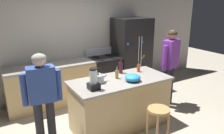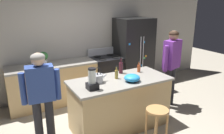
% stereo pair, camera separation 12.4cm
% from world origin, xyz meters
% --- Properties ---
extents(ground_plane, '(14.00, 14.00, 0.00)m').
position_xyz_m(ground_plane, '(0.00, 0.00, 0.00)').
color(ground_plane, '#B2A893').
extents(back_wall, '(8.00, 0.10, 2.70)m').
position_xyz_m(back_wall, '(0.00, 1.95, 1.35)').
color(back_wall, '#BCB7AD').
rests_on(back_wall, ground_plane).
extents(kitchen_island, '(1.82, 0.84, 0.94)m').
position_xyz_m(kitchen_island, '(0.00, 0.00, 0.47)').
color(kitchen_island, tan).
rests_on(kitchen_island, ground_plane).
extents(back_counter_run, '(2.00, 0.64, 0.94)m').
position_xyz_m(back_counter_run, '(-0.80, 1.55, 0.47)').
color(back_counter_run, tan).
rests_on(back_counter_run, ground_plane).
extents(refrigerator, '(0.90, 0.73, 1.86)m').
position_xyz_m(refrigerator, '(1.31, 1.50, 0.93)').
color(refrigerator, black).
rests_on(refrigerator, ground_plane).
extents(stove_range, '(0.76, 0.65, 1.12)m').
position_xyz_m(stove_range, '(0.52, 1.52, 0.48)').
color(stove_range, black).
rests_on(stove_range, ground_plane).
extents(person_by_island_left, '(0.60, 0.27, 1.57)m').
position_xyz_m(person_by_island_left, '(-1.36, 0.05, 0.95)').
color(person_by_island_left, '#26262B').
rests_on(person_by_island_left, ground_plane).
extents(person_by_sink_right, '(0.59, 0.33, 1.70)m').
position_xyz_m(person_by_sink_right, '(1.39, 0.18, 1.03)').
color(person_by_sink_right, '#26262B').
rests_on(person_by_sink_right, ground_plane).
extents(bar_stool, '(0.36, 0.36, 0.63)m').
position_xyz_m(bar_stool, '(0.24, -0.76, 0.49)').
color(bar_stool, '#B7844C').
rests_on(bar_stool, ground_plane).
extents(potted_plant, '(0.20, 0.20, 0.30)m').
position_xyz_m(potted_plant, '(-0.99, 1.55, 1.11)').
color(potted_plant, silver).
rests_on(potted_plant, back_counter_run).
extents(blender_appliance, '(0.17, 0.17, 0.35)m').
position_xyz_m(blender_appliance, '(-0.62, -0.17, 1.08)').
color(blender_appliance, black).
rests_on(blender_appliance, kitchen_island).
extents(bottle_wine, '(0.08, 0.08, 0.32)m').
position_xyz_m(bottle_wine, '(0.19, 0.29, 1.05)').
color(bottle_wine, '#471923').
rests_on(bottle_wine, kitchen_island).
extents(bottle_cooking_sauce, '(0.06, 0.06, 0.22)m').
position_xyz_m(bottle_cooking_sauce, '(0.54, 0.18, 1.01)').
color(bottle_cooking_sauce, '#B24C26').
rests_on(bottle_cooking_sauce, kitchen_island).
extents(bottle_vinegar, '(0.06, 0.06, 0.24)m').
position_xyz_m(bottle_vinegar, '(-0.04, 0.07, 1.02)').
color(bottle_vinegar, olive).
rests_on(bottle_vinegar, kitchen_island).
extents(mixing_bowl, '(0.28, 0.28, 0.13)m').
position_xyz_m(mixing_bowl, '(0.13, -0.18, 1.00)').
color(mixing_bowl, '#268CD8').
rests_on(mixing_bowl, kitchen_island).
extents(tea_kettle, '(0.28, 0.20, 0.27)m').
position_xyz_m(tea_kettle, '(-0.42, 0.06, 1.01)').
color(tea_kettle, '#B7BABF').
rests_on(tea_kettle, kitchen_island).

